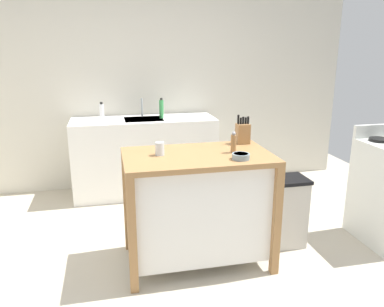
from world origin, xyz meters
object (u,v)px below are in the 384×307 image
object	(u,v)px
knife_block	(243,133)
drinking_cup	(160,149)
pepper_grinder	(233,143)
bottle_dish_soap	(161,109)
bowl_ceramic_wide	(241,156)
trash_bin	(284,211)
bottle_hand_soap	(102,113)
sink_faucet	(142,107)
kitchen_island	(197,203)

from	to	relation	value
knife_block	drinking_cup	bearing A→B (deg)	-164.14
pepper_grinder	drinking_cup	bearing A→B (deg)	175.07
drinking_cup	bottle_dish_soap	bearing A→B (deg)	81.35
knife_block	bowl_ceramic_wide	bearing A→B (deg)	-111.20
bottle_dish_soap	drinking_cup	bearing A→B (deg)	-98.65
pepper_grinder	trash_bin	distance (m)	0.87
trash_bin	bottle_hand_soap	xyz separation A→B (m)	(-1.54, 1.47, 0.70)
sink_faucet	bottle_hand_soap	world-z (taller)	bottle_hand_soap
knife_block	bottle_dish_soap	xyz separation A→B (m)	(-0.50, 1.39, 0.01)
bottle_hand_soap	knife_block	bearing A→B (deg)	-48.08
kitchen_island	drinking_cup	bearing A→B (deg)	173.03
kitchen_island	bowl_ceramic_wide	xyz separation A→B (m)	(0.28, -0.20, 0.43)
bowl_ceramic_wide	bottle_hand_soap	world-z (taller)	bottle_hand_soap
drinking_cup	pepper_grinder	xyz separation A→B (m)	(0.57, -0.05, 0.03)
bowl_ceramic_wide	trash_bin	size ratio (longest dim) A/B	0.21
kitchen_island	bowl_ceramic_wide	world-z (taller)	bowl_ceramic_wide
sink_faucet	bottle_hand_soap	distance (m)	0.52
pepper_grinder	sink_faucet	size ratio (longest dim) A/B	0.77
pepper_grinder	bowl_ceramic_wide	bearing A→B (deg)	-91.37
sink_faucet	bottle_dish_soap	world-z (taller)	bottle_dish_soap
knife_block	pepper_grinder	bearing A→B (deg)	-123.09
bowl_ceramic_wide	bottle_hand_soap	distance (m)	2.03
kitchen_island	drinking_cup	distance (m)	0.54
knife_block	trash_bin	distance (m)	0.80
knife_block	sink_faucet	bearing A→B (deg)	114.75
drinking_cup	trash_bin	bearing A→B (deg)	2.96
sink_faucet	bottle_dish_soap	bearing A→B (deg)	-36.53
bowl_ceramic_wide	pepper_grinder	distance (m)	0.20
kitchen_island	pepper_grinder	distance (m)	0.56
kitchen_island	sink_faucet	distance (m)	1.88
pepper_grinder	sink_faucet	distance (m)	1.88
pepper_grinder	bottle_hand_soap	distance (m)	1.87
drinking_cup	bowl_ceramic_wide	bearing A→B (deg)	-22.75
kitchen_island	drinking_cup	size ratio (longest dim) A/B	11.30
sink_faucet	bottle_hand_soap	bearing A→B (deg)	-153.68
knife_block	bottle_hand_soap	distance (m)	1.76
knife_block	drinking_cup	world-z (taller)	knife_block
knife_block	pepper_grinder	size ratio (longest dim) A/B	1.48
bowl_ceramic_wide	sink_faucet	bearing A→B (deg)	105.08
trash_bin	knife_block	bearing A→B (deg)	156.81
bottle_dish_soap	kitchen_island	bearing A→B (deg)	-88.39
bowl_ceramic_wide	trash_bin	distance (m)	0.88
sink_faucet	drinking_cup	bearing A→B (deg)	-91.06
pepper_grinder	trash_bin	size ratio (longest dim) A/B	0.27
pepper_grinder	bottle_dish_soap	xyz separation A→B (m)	(-0.33, 1.65, 0.02)
knife_block	trash_bin	world-z (taller)	knife_block
knife_block	bottle_dish_soap	world-z (taller)	knife_block
kitchen_island	bowl_ceramic_wide	size ratio (longest dim) A/B	8.74
bowl_ceramic_wide	sink_faucet	xyz separation A→B (m)	(-0.54, 1.99, 0.08)
bottle_hand_soap	bowl_ceramic_wide	bearing A→B (deg)	-60.34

